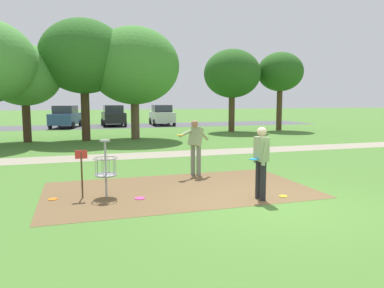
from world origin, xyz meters
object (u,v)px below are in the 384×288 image
frisbee_mid_grass (283,196)px  tree_far_left (232,74)px  tree_mid_right (24,75)px  frisbee_by_tee (140,198)px  parked_car_leftmost (66,117)px  tree_near_right (280,72)px  tree_mid_center (84,57)px  tree_mid_left (134,66)px  parked_car_center_left (113,115)px  parked_car_center_right (162,115)px  frisbee_near_basket (53,199)px  disc_golf_basket (103,166)px  player_throwing (261,159)px  player_foreground_watching (195,144)px

frisbee_mid_grass → tree_far_left: bearing=70.3°
frisbee_mid_grass → tree_mid_right: 16.51m
frisbee_by_tee → parked_car_leftmost: parked_car_leftmost is taller
tree_near_right → tree_mid_right: tree_near_right is taller
tree_mid_center → tree_mid_left: bearing=-3.0°
frisbee_mid_grass → tree_mid_right: (-7.28, 14.37, 3.62)m
parked_car_leftmost → parked_car_center_left: bearing=14.4°
parked_car_center_right → tree_mid_left: bearing=-110.3°
parked_car_leftmost → tree_mid_left: bearing=-68.9°
frisbee_by_tee → tree_mid_center: (-0.82, 13.42, 4.70)m
frisbee_near_basket → parked_car_center_left: parked_car_center_left is taller
tree_near_right → disc_golf_basket: bearing=-131.8°
player_throwing → tree_far_left: (6.85, 17.33, 3.21)m
tree_mid_center → frisbee_near_basket: bearing=-95.1°
player_foreground_watching → tree_mid_right: (-6.05, 11.28, 2.65)m
parked_car_center_left → parked_car_center_right: (4.36, -0.28, 0.00)m
parked_car_center_left → frisbee_mid_grass: bearing=-86.7°
frisbee_by_tee → tree_near_right: bearing=50.6°
tree_far_left → parked_car_center_right: size_ratio=1.38×
frisbee_near_basket → parked_car_center_right: (8.18, 24.18, 0.91)m
tree_mid_left → parked_car_center_left: tree_mid_left is taller
frisbee_mid_grass → parked_car_center_left: (-1.48, 25.87, 0.91)m
parked_car_leftmost → parked_car_center_right: (8.37, 0.75, 0.00)m
disc_golf_basket → parked_car_center_left: (2.66, 24.60, 0.17)m
parked_car_center_left → frisbee_near_basket: bearing=-98.9°
tree_mid_center → parked_car_leftmost: (-1.32, 10.56, -3.79)m
player_foreground_watching → tree_mid_left: bearing=90.7°
frisbee_near_basket → tree_mid_center: bearing=84.9°
parked_car_center_left → player_foreground_watching: bearing=-89.4°
tree_mid_left → tree_far_left: (7.56, 3.14, -0.09)m
frisbee_near_basket → parked_car_center_right: 25.55m
player_foreground_watching → frisbee_near_basket: size_ratio=7.78×
disc_golf_basket → parked_car_center_left: bearing=83.8°
disc_golf_basket → player_throwing: 3.74m
tree_near_right → tree_mid_left: 11.87m
frisbee_near_basket → frisbee_by_tee: (1.96, -0.55, 0.00)m
tree_near_right → tree_mid_right: (-17.38, -2.83, -0.73)m
frisbee_near_basket → tree_mid_left: size_ratio=0.03×
frisbee_mid_grass → parked_car_center_right: size_ratio=0.05×
tree_near_right → parked_car_center_right: bearing=130.8°
tree_mid_right → disc_golf_basket: bearing=-76.6°
disc_golf_basket → frisbee_mid_grass: 4.40m
player_foreground_watching → frisbee_by_tee: size_ratio=6.97×
disc_golf_basket → tree_mid_right: (-3.13, 13.11, 2.88)m
tree_mid_right → tree_mid_center: bearing=-1.8°
disc_golf_basket → tree_mid_center: (-0.02, 13.01, 3.95)m
player_foreground_watching → parked_car_center_right: size_ratio=0.40×
parked_car_leftmost → parked_car_center_left: size_ratio=1.07×
frisbee_near_basket → tree_mid_left: tree_mid_left is taller
disc_golf_basket → frisbee_mid_grass: size_ratio=6.75×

